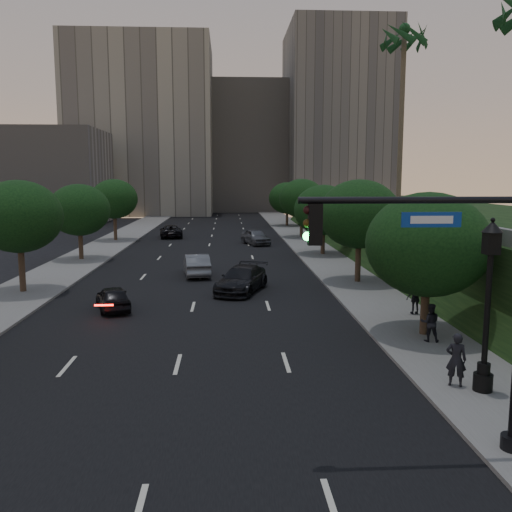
{
  "coord_description": "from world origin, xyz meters",
  "views": [
    {
      "loc": [
        1.87,
        -14.24,
        6.8
      ],
      "look_at": [
        3.04,
        7.93,
        3.6
      ],
      "focal_mm": 38.0,
      "sensor_mm": 36.0,
      "label": 1
    }
  ],
  "objects": [
    {
      "name": "road_surface",
      "position": [
        0.0,
        30.0,
        0.01
      ],
      "size": [
        16.0,
        140.0,
        0.02
      ],
      "primitive_type": "cube",
      "color": "black",
      "rests_on": "ground"
    },
    {
      "name": "office_block_mid",
      "position": [
        6.0,
        102.0,
        13.0
      ],
      "size": [
        22.0,
        18.0,
        26.0
      ],
      "primitive_type": "cube",
      "color": "gray",
      "rests_on": "ground"
    },
    {
      "name": "sidewalk_right",
      "position": [
        10.25,
        30.0,
        0.07
      ],
      "size": [
        4.5,
        140.0,
        0.15
      ],
      "primitive_type": "cube",
      "color": "slate",
      "rests_on": "ground"
    },
    {
      "name": "tree_left_c",
      "position": [
        -10.3,
        31.0,
        4.21
      ],
      "size": [
        5.0,
        5.0,
        6.34
      ],
      "color": "#38281C",
      "rests_on": "ground"
    },
    {
      "name": "sedan_far_left",
      "position": [
        -4.67,
        48.41,
        0.73
      ],
      "size": [
        3.15,
        5.54,
        1.46
      ],
      "primitive_type": "imported",
      "rotation": [
        0.0,
        0.0,
        3.28
      ],
      "color": "black",
      "rests_on": "ground"
    },
    {
      "name": "street_lamp",
      "position": [
        9.88,
        1.68,
        2.63
      ],
      "size": [
        0.64,
        0.64,
        5.62
      ],
      "color": "black",
      "rests_on": "ground"
    },
    {
      "name": "embankment",
      "position": [
        22.0,
        28.0,
        2.0
      ],
      "size": [
        18.0,
        90.0,
        4.0
      ],
      "primitive_type": "cube",
      "color": "black",
      "rests_on": "ground"
    },
    {
      "name": "pedestrian_a",
      "position": [
        9.18,
        2.12,
        1.03
      ],
      "size": [
        0.75,
        0.63,
        1.75
      ],
      "primitive_type": "imported",
      "rotation": [
        0.0,
        0.0,
        2.76
      ],
      "color": "black",
      "rests_on": "sidewalk_right"
    },
    {
      "name": "sedan_near_right",
      "position": [
        2.7,
        17.72,
        0.77
      ],
      "size": [
        3.81,
        5.73,
        1.54
      ],
      "primitive_type": "imported",
      "rotation": [
        0.0,
        0.0,
        -0.34
      ],
      "color": "black",
      "rests_on": "ground"
    },
    {
      "name": "tree_right_b",
      "position": [
        10.3,
        20.0,
        4.52
      ],
      "size": [
        5.2,
        5.2,
        6.74
      ],
      "color": "#38281C",
      "rests_on": "ground"
    },
    {
      "name": "tree_right_c",
      "position": [
        10.3,
        33.0,
        4.02
      ],
      "size": [
        5.2,
        5.2,
        6.24
      ],
      "color": "#38281C",
      "rests_on": "ground"
    },
    {
      "name": "pedestrian_b",
      "position": [
        10.13,
        6.89,
        0.94
      ],
      "size": [
        0.89,
        0.77,
        1.58
      ],
      "primitive_type": "imported",
      "rotation": [
        0.0,
        0.0,
        2.9
      ],
      "color": "black",
      "rests_on": "sidewalk_right"
    },
    {
      "name": "traffic_signal_mast",
      "position": [
        7.78,
        -2.01,
        3.67
      ],
      "size": [
        5.68,
        0.56,
        7.0
      ],
      "color": "black",
      "rests_on": "ground"
    },
    {
      "name": "ground",
      "position": [
        0.0,
        0.0,
        0.0
      ],
      "size": [
        160.0,
        160.0,
        0.0
      ],
      "primitive_type": "plane",
      "color": "black",
      "rests_on": "ground"
    },
    {
      "name": "palm_far",
      "position": [
        16.0,
        30.0,
        17.64
      ],
      "size": [
        3.2,
        3.2,
        15.5
      ],
      "color": "#4C4233",
      "rests_on": "embankment"
    },
    {
      "name": "office_block_right",
      "position": [
        24.0,
        96.0,
        18.0
      ],
      "size": [
        20.0,
        22.0,
        36.0
      ],
      "primitive_type": "cube",
      "color": "slate",
      "rests_on": "ground"
    },
    {
      "name": "tree_right_d",
      "position": [
        10.3,
        47.0,
        4.52
      ],
      "size": [
        5.2,
        5.2,
        6.74
      ],
      "color": "#38281C",
      "rests_on": "ground"
    },
    {
      "name": "sedan_near_left",
      "position": [
        -4.1,
        13.61,
        0.64
      ],
      "size": [
        2.63,
        4.03,
        1.28
      ],
      "primitive_type": "imported",
      "rotation": [
        0.0,
        0.0,
        3.47
      ],
      "color": "black",
      "rests_on": "ground"
    },
    {
      "name": "tree_left_d",
      "position": [
        -10.3,
        45.0,
        4.58
      ],
      "size": [
        5.0,
        5.0,
        6.71
      ],
      "color": "#38281C",
      "rests_on": "ground"
    },
    {
      "name": "parapet_wall",
      "position": [
        13.5,
        28.0,
        4.35
      ],
      "size": [
        0.35,
        90.0,
        0.7
      ],
      "primitive_type": "cube",
      "color": "slate",
      "rests_on": "embankment"
    },
    {
      "name": "tree_right_a",
      "position": [
        10.3,
        8.0,
        4.02
      ],
      "size": [
        5.2,
        5.2,
        6.24
      ],
      "color": "#38281C",
      "rests_on": "ground"
    },
    {
      "name": "office_block_filler",
      "position": [
        -26.0,
        70.0,
        7.0
      ],
      "size": [
        18.0,
        16.0,
        14.0
      ],
      "primitive_type": "cube",
      "color": "gray",
      "rests_on": "ground"
    },
    {
      "name": "sidewalk_left",
      "position": [
        -10.25,
        30.0,
        0.07
      ],
      "size": [
        4.5,
        140.0,
        0.15
      ],
      "primitive_type": "cube",
      "color": "slate",
      "rests_on": "ground"
    },
    {
      "name": "tree_right_e",
      "position": [
        10.3,
        62.0,
        4.02
      ],
      "size": [
        5.2,
        5.2,
        6.24
      ],
      "color": "#38281C",
      "rests_on": "ground"
    },
    {
      "name": "pedestrian_c",
      "position": [
        11.09,
        11.34,
        0.92
      ],
      "size": [
        0.91,
        0.39,
        1.54
      ],
      "primitive_type": "imported",
      "rotation": [
        0.0,
        0.0,
        3.16
      ],
      "color": "black",
      "rests_on": "sidewalk_right"
    },
    {
      "name": "tree_left_b",
      "position": [
        -10.3,
        18.0,
        4.58
      ],
      "size": [
        5.0,
        5.0,
        6.71
      ],
      "color": "#38281C",
      "rests_on": "ground"
    },
    {
      "name": "sedan_mid_left",
      "position": [
        -0.32,
        23.43,
        0.77
      ],
      "size": [
        2.23,
        4.87,
        1.55
      ],
      "primitive_type": "imported",
      "rotation": [
        0.0,
        0.0,
        3.27
      ],
      "color": "slate",
      "rests_on": "ground"
    },
    {
      "name": "office_block_left",
      "position": [
        -14.0,
        92.0,
        16.0
      ],
      "size": [
        26.0,
        20.0,
        32.0
      ],
      "primitive_type": "cube",
      "color": "gray",
      "rests_on": "ground"
    },
    {
      "name": "sedan_far_right",
      "position": [
        4.75,
        41.14,
        0.8
      ],
      "size": [
        3.29,
        5.08,
        1.61
      ],
      "primitive_type": "imported",
      "rotation": [
        0.0,
        0.0,
        0.32
      ],
      "color": "#53555B",
      "rests_on": "ground"
    }
  ]
}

